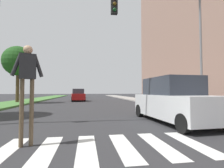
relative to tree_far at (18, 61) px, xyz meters
name	(u,v)px	position (x,y,z in m)	size (l,w,h in m)	color
ground_plane	(86,101)	(7.68, 4.75, -4.76)	(140.00, 140.00, 0.00)	#2D2D30
crosswalk	(86,148)	(7.68, -16.30, -4.76)	(5.85, 2.20, 0.01)	silver
median_strip	(25,101)	(-0.05, 2.75, -4.69)	(3.70, 64.00, 0.15)	#477A38
tree_far	(18,61)	(0.00, 0.00, 0.00)	(3.34, 3.34, 6.32)	#4C3823
sidewalk_right	(142,100)	(15.49, 2.75, -4.69)	(3.00, 64.00, 0.15)	#9E9991
street_lamp_right	(199,41)	(14.89, -10.61, -0.17)	(1.02, 0.24, 7.50)	slate
pedestrian_performer	(27,78)	(6.21, -15.95, -3.10)	(0.73, 0.36, 2.49)	brown
suv_crossing	(173,101)	(11.47, -13.43, -3.83)	(2.23, 4.71, 1.97)	silver
sedan_midblock	(78,95)	(6.54, 3.55, -3.98)	(2.16, 4.42, 1.70)	maroon
sedan_distant	(79,94)	(6.18, 14.42, -3.99)	(2.13, 4.19, 1.66)	#B7B7BC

